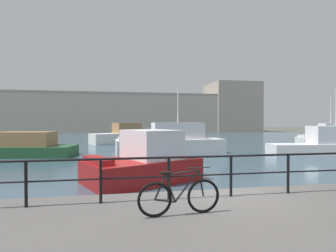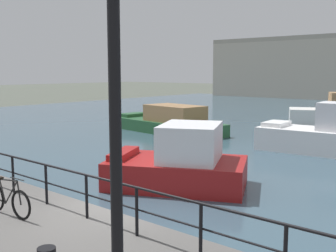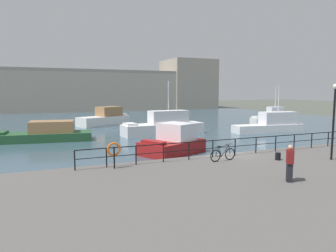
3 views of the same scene
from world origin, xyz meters
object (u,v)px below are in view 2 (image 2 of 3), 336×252
parked_bicycle (8,200)px  quay_lamp_post (115,130)px  moored_green_narrowboat (180,163)px  moored_harbor_tender (169,122)px

parked_bicycle → quay_lamp_post: (6.20, -2.20, 2.50)m
moored_green_narrowboat → parked_bicycle: (0.14, -6.93, 0.32)m
moored_green_narrowboat → quay_lamp_post: size_ratio=1.29×
moored_harbor_tender → quay_lamp_post: (15.56, -19.54, 2.98)m
moored_green_narrowboat → quay_lamp_post: 11.46m
moored_harbor_tender → moored_green_narrowboat: (9.22, -10.42, 0.16)m
moored_harbor_tender → quay_lamp_post: size_ratio=2.11×
quay_lamp_post → moored_green_narrowboat: bearing=124.8°
moored_harbor_tender → parked_bicycle: (9.36, -17.35, 0.48)m
moored_harbor_tender → parked_bicycle: moored_harbor_tender is taller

